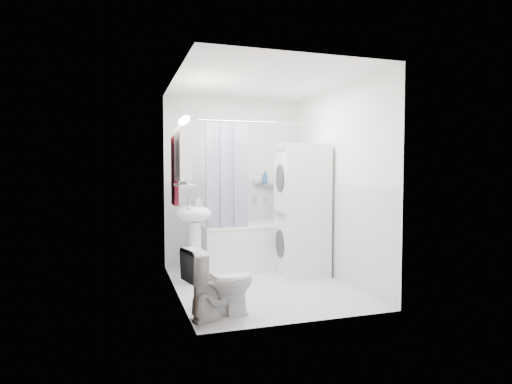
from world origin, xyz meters
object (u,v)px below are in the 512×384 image
object	(u,v)px
bathtub	(259,243)
sink	(194,226)
washer_dryer	(302,210)
toilet	(220,282)

from	to	relation	value
bathtub	sink	size ratio (longest dim) A/B	1.58
washer_dryer	toilet	world-z (taller)	washer_dryer
bathtub	washer_dryer	world-z (taller)	washer_dryer
sink	washer_dryer	size ratio (longest dim) A/B	0.61
bathtub	sink	distance (m)	1.25
washer_dryer	toilet	bearing A→B (deg)	-132.16
washer_dryer	bathtub	bearing A→B (deg)	131.58
bathtub	sink	world-z (taller)	sink
sink	toilet	bearing A→B (deg)	-88.26
bathtub	washer_dryer	bearing A→B (deg)	-53.56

